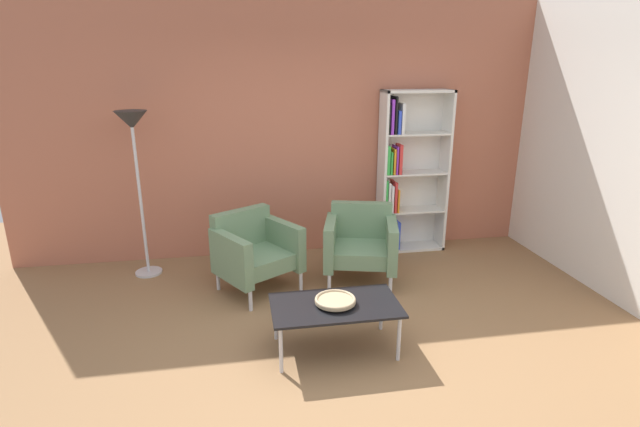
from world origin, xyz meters
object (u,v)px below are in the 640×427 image
armchair_by_bookshelf (361,242)px  floor_lamp_torchiere (134,140)px  coffee_table_low (335,308)px  decorative_bowl (335,300)px  bookshelf_tall (406,174)px  armchair_near_window (254,250)px

armchair_by_bookshelf → floor_lamp_torchiere: size_ratio=0.49×
floor_lamp_torchiere → coffee_table_low: bearing=-46.1°
decorative_bowl → bookshelf_tall: bearing=58.0°
coffee_table_low → floor_lamp_torchiere: 2.69m
coffee_table_low → armchair_by_bookshelf: bearing=67.1°
coffee_table_low → decorative_bowl: size_ratio=3.12×
floor_lamp_torchiere → armchair_near_window: bearing=-26.5°
armchair_by_bookshelf → armchair_near_window: same height
armchair_near_window → decorative_bowl: bearing=-96.5°
decorative_bowl → armchair_by_bookshelf: armchair_by_bookshelf is taller
bookshelf_tall → decorative_bowl: (-1.26, -2.02, -0.50)m
bookshelf_tall → armchair_near_window: size_ratio=2.02×
coffee_table_low → armchair_near_window: 1.34m
coffee_table_low → decorative_bowl: decorative_bowl is taller
armchair_by_bookshelf → decorative_bowl: bearing=-98.0°
coffee_table_low → armchair_by_bookshelf: size_ratio=1.17×
armchair_by_bookshelf → bookshelf_tall: bearing=61.7°
bookshelf_tall → coffee_table_low: 2.45m
bookshelf_tall → coffee_table_low: bearing=-122.0°
bookshelf_tall → decorative_bowl: 2.43m
bookshelf_tall → armchair_near_window: 2.07m
bookshelf_tall → armchair_by_bookshelf: 1.19m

